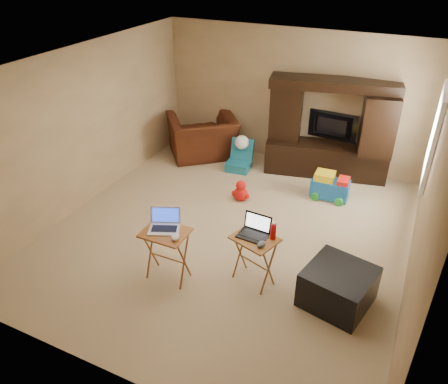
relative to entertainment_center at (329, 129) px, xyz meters
The scene contains 22 objects.
floor 2.73m from the entertainment_center, 108.28° to the right, with size 5.50×5.50×0.00m, color #CAB18C.
ceiling 3.04m from the entertainment_center, 108.28° to the right, with size 5.50×5.50×0.00m, color silver.
wall_back 0.94m from the entertainment_center, 159.56° to the left, with size 5.00×5.00×0.00m, color tan.
wall_front 5.27m from the entertainment_center, 98.84° to the right, with size 5.00×5.00×0.00m, color tan.
wall_left 4.13m from the entertainment_center, 143.50° to the right, with size 5.50×5.50×0.00m, color tan.
wall_right 3.00m from the entertainment_center, 55.37° to the right, with size 5.50×5.50×0.00m, color tan.
window_pane 1.97m from the entertainment_center, 28.26° to the right, with size 1.20×1.20×0.00m, color white.
window_frame 1.95m from the entertainment_center, 28.55° to the right, with size 0.06×1.14×1.34m, color white.
entertainment_center is the anchor object (origin of this frame).
television 0.19m from the entertainment_center, 90.00° to the left, with size 0.90×0.12×0.52m, color black.
recliner 2.46m from the entertainment_center, behind, with size 1.26×1.10×0.82m, color #48210F.
child_rocker 1.71m from the entertainment_center, 160.15° to the right, with size 0.43×0.49×0.57m, color #176783, non-canonical shape.
plush_toy 1.98m from the entertainment_center, 123.64° to the right, with size 0.33×0.28×0.37m, color red, non-canonical shape.
push_toy 1.10m from the entertainment_center, 69.95° to the right, with size 0.63×0.45×0.47m, color blue, non-canonical shape.
ottoman 3.42m from the entertainment_center, 73.29° to the right, with size 0.74×0.74×0.48m, color black.
tray_table_left 3.90m from the entertainment_center, 106.63° to the right, with size 0.56×0.44×0.72m, color #A15E27.
tray_table_right 3.34m from the entertainment_center, 91.48° to the right, with size 0.52×0.42×0.68m, color #A66D28.
laptop_left 3.85m from the entertainment_center, 107.19° to the right, with size 0.38×0.31×0.24m, color silver.
laptop_right 3.28m from the entertainment_center, 92.19° to the right, with size 0.36×0.29×0.24m, color black.
mouse_left 3.89m from the entertainment_center, 103.65° to the right, with size 0.09×0.15×0.06m, color silver.
mouse_right 3.42m from the entertainment_center, 89.25° to the right, with size 0.09×0.14×0.06m, color #3A3A3F.
water_bottle 3.22m from the entertainment_center, 87.96° to the right, with size 0.07×0.07×0.21m, color red.
Camera 1 is at (2.21, -4.88, 3.86)m, focal length 35.00 mm.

